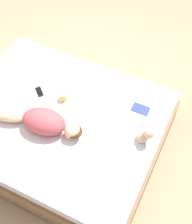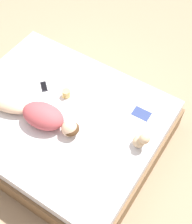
{
  "view_description": "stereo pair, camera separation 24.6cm",
  "coord_description": "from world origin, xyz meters",
  "px_view_note": "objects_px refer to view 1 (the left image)",
  "views": [
    {
      "loc": [
        1.57,
        1.23,
        3.27
      ],
      "look_at": [
        -0.2,
        0.36,
        0.56
      ],
      "focal_mm": 50.0,
      "sensor_mm": 36.0,
      "label": 1
    },
    {
      "loc": [
        1.45,
        1.44,
        3.27
      ],
      "look_at": [
        -0.2,
        0.36,
        0.56
      ],
      "focal_mm": 50.0,
      "sensor_mm": 36.0,
      "label": 2
    }
  ],
  "objects_px": {
    "coffee_mug": "(63,96)",
    "cell_phone": "(39,92)",
    "person": "(28,117)",
    "open_magazine": "(144,103)"
  },
  "relations": [
    {
      "from": "coffee_mug",
      "to": "open_magazine",
      "type": "bearing_deg",
      "value": 112.2
    },
    {
      "from": "person",
      "to": "coffee_mug",
      "type": "bearing_deg",
      "value": 152.17
    },
    {
      "from": "person",
      "to": "open_magazine",
      "type": "xyz_separation_m",
      "value": [
        -0.78,
        1.0,
        -0.1
      ]
    },
    {
      "from": "coffee_mug",
      "to": "cell_phone",
      "type": "distance_m",
      "value": 0.31
    },
    {
      "from": "coffee_mug",
      "to": "cell_phone",
      "type": "bearing_deg",
      "value": -83.77
    },
    {
      "from": "open_magazine",
      "to": "cell_phone",
      "type": "bearing_deg",
      "value": -72.96
    },
    {
      "from": "person",
      "to": "coffee_mug",
      "type": "distance_m",
      "value": 0.48
    },
    {
      "from": "open_magazine",
      "to": "coffee_mug",
      "type": "bearing_deg",
      "value": -68.95
    },
    {
      "from": "open_magazine",
      "to": "cell_phone",
      "type": "relative_size",
      "value": 2.76
    },
    {
      "from": "coffee_mug",
      "to": "cell_phone",
      "type": "relative_size",
      "value": 0.79
    }
  ]
}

